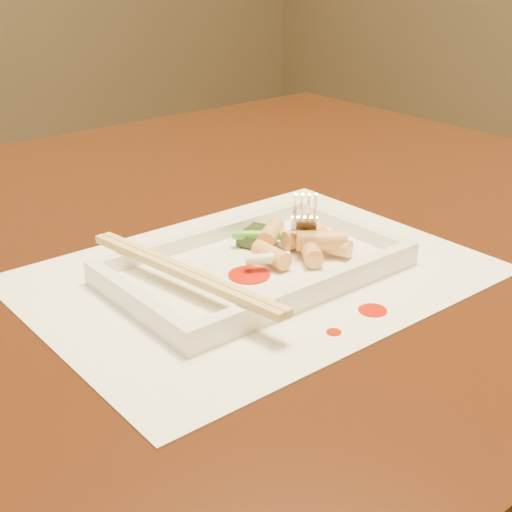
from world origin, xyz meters
TOP-DOWN VIEW (x-y plane):
  - table at (0.00, 0.00)m, footprint 1.40×0.90m
  - placemat at (0.09, -0.14)m, footprint 0.40×0.30m
  - sauce_splatter_a at (0.12, -0.25)m, footprint 0.02×0.02m
  - sauce_splatter_b at (0.07, -0.26)m, footprint 0.01×0.01m
  - plate_base at (0.09, -0.14)m, footprint 0.26×0.16m
  - plate_rim_far at (0.09, -0.06)m, footprint 0.26×0.01m
  - plate_rim_near at (0.09, -0.21)m, footprint 0.26×0.01m
  - plate_rim_left at (-0.04, -0.14)m, footprint 0.01×0.14m
  - plate_rim_right at (0.21, -0.14)m, footprint 0.01×0.14m
  - veg_piece at (0.12, -0.10)m, footprint 0.05×0.04m
  - scallion_white at (0.09, -0.15)m, footprint 0.04×0.03m
  - scallion_green at (0.13, -0.12)m, footprint 0.07×0.06m
  - chopstick_a at (0.01, -0.14)m, footprint 0.04×0.22m
  - chopstick_b at (0.01, -0.14)m, footprint 0.04×0.22m
  - fork at (0.16, -0.12)m, footprint 0.09×0.10m
  - sauce_blob_0 at (0.07, -0.15)m, footprint 0.04×0.04m
  - rice_cake_0 at (0.13, -0.16)m, footprint 0.04×0.04m
  - rice_cake_1 at (0.16, -0.16)m, footprint 0.03×0.04m
  - rice_cake_2 at (0.12, -0.12)m, footprint 0.04×0.04m
  - rice_cake_3 at (0.10, -0.15)m, footprint 0.02×0.04m
  - rice_cake_4 at (0.15, -0.13)m, footprint 0.05×0.03m
  - rice_cake_5 at (0.15, -0.16)m, footprint 0.05×0.04m

SIDE VIEW (x-z plane):
  - table at x=0.00m, z-range 0.27..1.02m
  - placemat at x=0.09m, z-range 0.75..0.75m
  - sauce_splatter_a at x=0.12m, z-range 0.75..0.75m
  - sauce_splatter_b at x=0.07m, z-range 0.75..0.75m
  - plate_base at x=0.09m, z-range 0.75..0.76m
  - sauce_blob_0 at x=0.07m, z-range 0.76..0.76m
  - plate_rim_far at x=0.09m, z-range 0.76..0.77m
  - plate_rim_near at x=0.09m, z-range 0.76..0.77m
  - plate_rim_left at x=-0.04m, z-range 0.76..0.77m
  - plate_rim_right at x=0.21m, z-range 0.76..0.77m
  - veg_piece at x=0.12m, z-range 0.76..0.77m
  - rice_cake_0 at x=0.13m, z-range 0.76..0.78m
  - rice_cake_1 at x=0.16m, z-range 0.76..0.78m
  - rice_cake_3 at x=0.10m, z-range 0.76..0.78m
  - rice_cake_4 at x=0.15m, z-range 0.76..0.78m
  - scallion_white at x=0.09m, z-range 0.77..0.78m
  - scallion_green at x=0.13m, z-range 0.77..0.78m
  - rice_cake_2 at x=0.12m, z-range 0.77..0.78m
  - rice_cake_5 at x=0.15m, z-range 0.77..0.79m
  - chopstick_a at x=0.01m, z-range 0.77..0.78m
  - chopstick_b at x=0.01m, z-range 0.77..0.78m
  - fork at x=0.16m, z-range 0.76..0.90m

